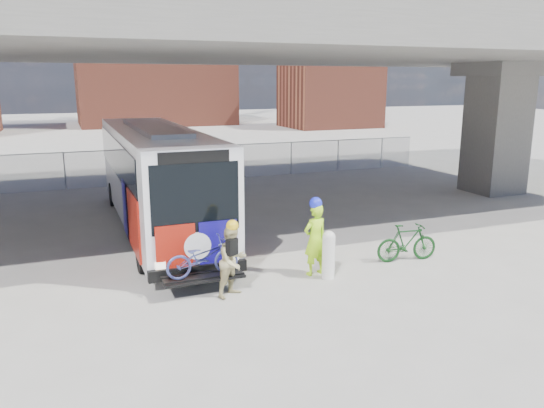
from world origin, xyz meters
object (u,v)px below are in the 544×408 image
bus (156,170)px  bollard (329,253)px  bike_parked (407,243)px  cyclist_tan (233,260)px  cyclist_hivis (315,238)px

bus → bollard: size_ratio=9.80×
bike_parked → bus: bearing=52.0°
bollard → cyclist_tan: size_ratio=0.68×
bollard → cyclist_hivis: (-0.21, 0.41, 0.34)m
bollard → cyclist_tan: (-2.72, -0.19, 0.21)m
bus → bike_parked: 8.97m
cyclist_tan → cyclist_hivis: bearing=-16.0°
cyclist_hivis → cyclist_tan: bearing=1.6°
bollard → bike_parked: bearing=8.3°
cyclist_tan → bike_parked: size_ratio=1.03×
cyclist_hivis → cyclist_tan: (-2.51, -0.60, -0.13)m
bus → bike_parked: bus is taller
cyclist_tan → bike_parked: bearing=-23.2°
cyclist_tan → bike_parked: 5.55m
cyclist_hivis → bike_parked: bearing=168.3°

